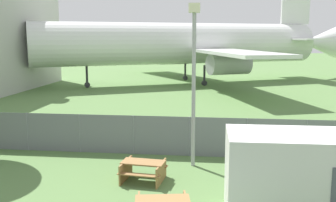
{
  "coord_description": "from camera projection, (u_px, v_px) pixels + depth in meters",
  "views": [
    {
      "loc": [
        1.09,
        -7.27,
        5.38
      ],
      "look_at": [
        -1.31,
        12.87,
        2.0
      ],
      "focal_mm": 42.0,
      "sensor_mm": 36.0,
      "label": 1
    }
  ],
  "objects": [
    {
      "name": "perimeter_fence",
      "position": [
        189.0,
        137.0,
        17.65
      ],
      "size": [
        56.07,
        0.07,
        1.8
      ],
      "color": "slate",
      "rests_on": "ground"
    },
    {
      "name": "airplane",
      "position": [
        185.0,
        44.0,
        44.3
      ],
      "size": [
        40.36,
        32.3,
        13.65
      ],
      "rotation": [
        0.0,
        0.0,
        -2.68
      ],
      "color": "white",
      "rests_on": "ground"
    },
    {
      "name": "portable_cabin",
      "position": [
        309.0,
        176.0,
        11.57
      ],
      "size": [
        4.86,
        2.3,
        2.57
      ],
      "rotation": [
        0.0,
        0.0,
        0.02
      ],
      "color": "silver",
      "rests_on": "ground"
    },
    {
      "name": "picnic_bench_near_cabin",
      "position": [
        143.0,
        169.0,
        14.64
      ],
      "size": [
        1.73,
        1.57,
        0.76
      ],
      "rotation": [
        0.0,
        0.0,
        -0.11
      ],
      "color": "olive",
      "rests_on": "ground"
    },
    {
      "name": "light_mast",
      "position": [
        194.0,
        67.0,
        15.8
      ],
      "size": [
        0.44,
        0.44,
        6.64
      ],
      "color": "#99999E",
      "rests_on": "ground"
    }
  ]
}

